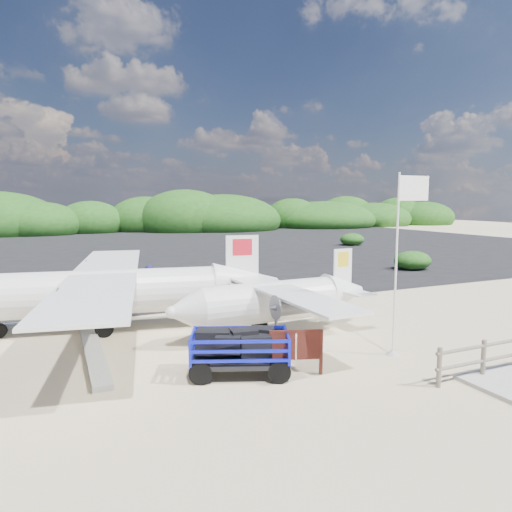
{
  "coord_description": "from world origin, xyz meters",
  "views": [
    {
      "loc": [
        -5.37,
        -12.93,
        4.53
      ],
      "look_at": [
        2.39,
        4.62,
        2.18
      ],
      "focal_mm": 32.0,
      "sensor_mm": 36.0,
      "label": 1
    }
  ],
  "objects_px": {
    "flagpole": "(393,355)",
    "crew_a": "(149,289)",
    "baggage_cart": "(240,375)",
    "crew_b": "(205,287)",
    "signboard": "(296,375)",
    "aircraft_large": "(311,250)"
  },
  "relations": [
    {
      "from": "signboard",
      "to": "crew_a",
      "type": "relative_size",
      "value": 0.75
    },
    {
      "from": "baggage_cart",
      "to": "crew_a",
      "type": "xyz_separation_m",
      "value": [
        -0.88,
        7.61,
        0.99
      ]
    },
    {
      "from": "signboard",
      "to": "crew_a",
      "type": "xyz_separation_m",
      "value": [
        -2.22,
        8.18,
        0.99
      ]
    },
    {
      "from": "flagpole",
      "to": "crew_b",
      "type": "height_order",
      "value": "flagpole"
    },
    {
      "from": "signboard",
      "to": "aircraft_large",
      "type": "xyz_separation_m",
      "value": [
        15.93,
        26.03,
        0.0
      ]
    },
    {
      "from": "baggage_cart",
      "to": "crew_a",
      "type": "relative_size",
      "value": 1.38
    },
    {
      "from": "flagpole",
      "to": "aircraft_large",
      "type": "xyz_separation_m",
      "value": [
        12.56,
        25.82,
        0.0
      ]
    },
    {
      "from": "baggage_cart",
      "to": "flagpole",
      "type": "relative_size",
      "value": 0.51
    },
    {
      "from": "flagpole",
      "to": "crew_a",
      "type": "bearing_deg",
      "value": 125.06
    },
    {
      "from": "crew_b",
      "to": "baggage_cart",
      "type": "bearing_deg",
      "value": 76.29
    },
    {
      "from": "flagpole",
      "to": "crew_b",
      "type": "bearing_deg",
      "value": 112.76
    },
    {
      "from": "crew_a",
      "to": "crew_b",
      "type": "distance_m",
      "value": 2.31
    },
    {
      "from": "flagpole",
      "to": "crew_b",
      "type": "relative_size",
      "value": 2.99
    },
    {
      "from": "flagpole",
      "to": "aircraft_large",
      "type": "bearing_deg",
      "value": 64.05
    },
    {
      "from": "flagpole",
      "to": "aircraft_large",
      "type": "relative_size",
      "value": 0.38
    },
    {
      "from": "signboard",
      "to": "crew_b",
      "type": "relative_size",
      "value": 0.84
    },
    {
      "from": "baggage_cart",
      "to": "aircraft_large",
      "type": "height_order",
      "value": "aircraft_large"
    },
    {
      "from": "baggage_cart",
      "to": "crew_b",
      "type": "xyz_separation_m",
      "value": [
        1.43,
        7.48,
        0.89
      ]
    },
    {
      "from": "flagpole",
      "to": "baggage_cart",
      "type": "bearing_deg",
      "value": 175.69
    },
    {
      "from": "baggage_cart",
      "to": "crew_b",
      "type": "distance_m",
      "value": 7.67
    },
    {
      "from": "crew_a",
      "to": "baggage_cart",
      "type": "bearing_deg",
      "value": 110.46
    },
    {
      "from": "flagpole",
      "to": "signboard",
      "type": "distance_m",
      "value": 3.38
    }
  ]
}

